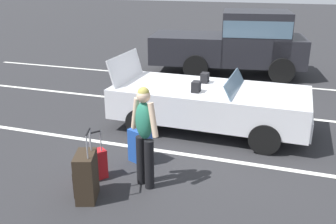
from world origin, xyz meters
TOP-DOWN VIEW (x-y plane):
  - ground_plane at (0.00, 0.00)m, footprint 80.00×80.00m
  - lot_line_near at (0.00, -1.37)m, footprint 18.00×0.12m
  - lot_line_mid at (0.00, 1.33)m, footprint 18.00×0.12m
  - lot_line_far at (0.00, 4.03)m, footprint 18.00×0.12m
  - convertible_car at (0.20, -0.00)m, footprint 4.16×1.88m
  - suitcase_large_black at (-1.15, -3.24)m, footprint 0.42×0.54m
  - suitcase_medium_bright at (-0.83, -1.89)m, footprint 0.46×0.37m
  - suitcase_small_carryon at (-1.31, -2.67)m, footprint 0.36×0.39m
  - traveler_person at (-0.45, -2.61)m, footprint 0.57×0.36m
  - parked_pickup_truck_near at (-0.09, 5.03)m, footprint 5.23×2.66m

SIDE VIEW (x-z plane):
  - ground_plane at x=0.00m, z-range 0.00..0.00m
  - lot_line_near at x=0.00m, z-range 0.00..0.00m
  - lot_line_mid at x=0.00m, z-range 0.00..0.00m
  - lot_line_far at x=0.00m, z-range 0.00..0.00m
  - suitcase_small_carryon at x=-1.31m, z-range -0.18..0.69m
  - suitcase_medium_bright at x=-0.83m, z-range -0.13..0.76m
  - suitcase_large_black at x=-1.15m, z-range -0.18..0.92m
  - convertible_car at x=0.20m, z-range -0.17..1.36m
  - traveler_person at x=-0.45m, z-range 0.10..1.76m
  - parked_pickup_truck_near at x=-0.09m, z-range 0.06..2.16m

